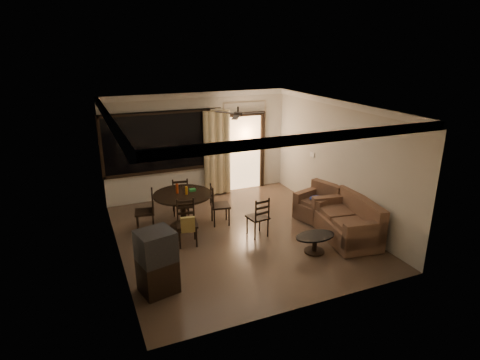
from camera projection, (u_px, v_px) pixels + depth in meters
name	position (u px, v px, depth m)	size (l,w,h in m)	color
ground	(238.00, 235.00, 8.79)	(5.50, 5.50, 0.00)	#7F6651
room_shell	(233.00, 135.00, 9.96)	(5.50, 6.70, 5.50)	beige
dining_table	(183.00, 201.00, 8.97)	(1.30, 1.30, 1.03)	black
dining_chair_west	(146.00, 219.00, 8.91)	(0.49, 0.49, 0.95)	black
dining_chair_east	(220.00, 212.00, 9.26)	(0.49, 0.49, 0.95)	black
dining_chair_south	(187.00, 231.00, 8.28)	(0.49, 0.53, 0.95)	black
dining_chair_north	(181.00, 203.00, 9.81)	(0.49, 0.49, 0.95)	black
tv_cabinet	(157.00, 262.00, 6.62)	(0.68, 0.64, 1.11)	black
sofa	(349.00, 223.00, 8.53)	(1.13, 1.78, 0.89)	#4A2F22
armchair	(319.00, 205.00, 9.51)	(1.02, 1.02, 0.83)	#4A2F22
coffee_table	(315.00, 241.00, 7.99)	(0.84, 0.50, 0.37)	black
side_chair	(258.00, 224.00, 8.67)	(0.45, 0.45, 0.91)	black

